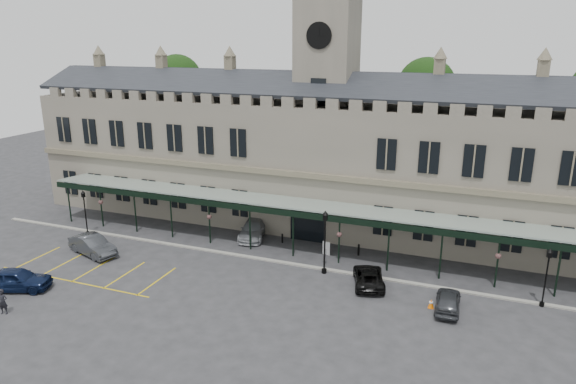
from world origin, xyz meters
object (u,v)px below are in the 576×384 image
(car_right_a, at_px, (448,301))
(person_a, at_px, (3,302))
(lamp_post_left, at_px, (85,209))
(car_left_b, at_px, (93,245))
(car_left_a, at_px, (16,279))
(lamp_post_right, at_px, (547,272))
(traffic_cone, at_px, (431,304))
(station_building, at_px, (325,160))
(car_taxi, at_px, (253,229))
(car_van, at_px, (369,277))
(lamp_post_mid, at_px, (325,236))
(clock_tower, at_px, (327,90))
(sign_board, at_px, (326,248))

(car_right_a, height_order, person_a, person_a)
(lamp_post_left, height_order, car_left_b, lamp_post_left)
(car_left_a, height_order, car_left_b, car_left_a)
(lamp_post_left, distance_m, lamp_post_right, 38.92)
(traffic_cone, relative_size, car_left_a, 0.13)
(car_left_b, bearing_deg, station_building, -30.08)
(traffic_cone, distance_m, car_left_a, 29.82)
(car_taxi, bearing_deg, car_van, -39.26)
(lamp_post_mid, distance_m, car_left_b, 20.00)
(clock_tower, height_order, car_taxi, clock_tower)
(car_left_a, bearing_deg, lamp_post_left, -4.65)
(clock_tower, xyz_separation_m, car_van, (7.15, -11.76, -12.47))
(traffic_cone, relative_size, car_right_a, 0.16)
(car_taxi, relative_size, car_van, 1.15)
(lamp_post_left, xyz_separation_m, lamp_post_mid, (23.33, 0.06, 0.50))
(lamp_post_left, xyz_separation_m, car_van, (27.03, -0.67, -1.93))
(lamp_post_left, bearing_deg, lamp_post_mid, 0.14)
(station_building, bearing_deg, clock_tower, 90.00)
(car_left_a, bearing_deg, sign_board, -74.22)
(station_building, distance_m, sign_board, 9.83)
(clock_tower, bearing_deg, car_right_a, -46.16)
(car_right_a, bearing_deg, station_building, -47.66)
(lamp_post_left, bearing_deg, traffic_cone, -4.63)
(clock_tower, xyz_separation_m, car_left_a, (-16.74, -21.87, -12.28))
(lamp_post_mid, xyz_separation_m, car_van, (3.70, -0.73, -2.44))
(car_taxi, bearing_deg, lamp_post_left, -174.95)
(station_building, height_order, person_a, station_building)
(car_van, xyz_separation_m, car_right_a, (5.85, -1.77, 0.04))
(clock_tower, xyz_separation_m, person_a, (-14.70, -24.78, -12.23))
(car_left_b, xyz_separation_m, car_right_a, (29.09, 1.12, -0.14))
(car_left_b, bearing_deg, person_a, -154.47)
(lamp_post_right, bearing_deg, clock_tower, 150.72)
(sign_board, bearing_deg, lamp_post_right, 1.41)
(station_building, bearing_deg, traffic_cone, -48.73)
(station_building, relative_size, traffic_cone, 91.36)
(lamp_post_left, distance_m, sign_board, 22.79)
(car_left_b, height_order, person_a, person_a)
(lamp_post_right, distance_m, person_a, 36.61)
(traffic_cone, relative_size, car_van, 0.14)
(station_building, relative_size, clock_tower, 2.42)
(clock_tower, bearing_deg, person_a, -120.67)
(sign_board, xyz_separation_m, car_van, (4.60, -4.24, 0.07))
(car_left_a, distance_m, car_right_a, 30.89)
(station_building, relative_size, sign_board, 51.19)
(station_building, bearing_deg, car_taxi, -130.24)
(lamp_post_right, bearing_deg, car_left_b, -173.53)
(lamp_post_mid, height_order, sign_board, lamp_post_mid)
(car_left_b, height_order, car_right_a, car_left_b)
(car_van, bearing_deg, person_a, 13.76)
(traffic_cone, xyz_separation_m, person_a, (-26.62, -11.12, 0.56))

